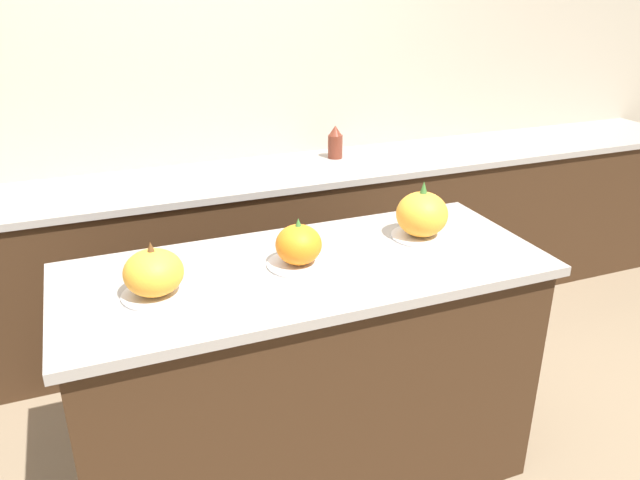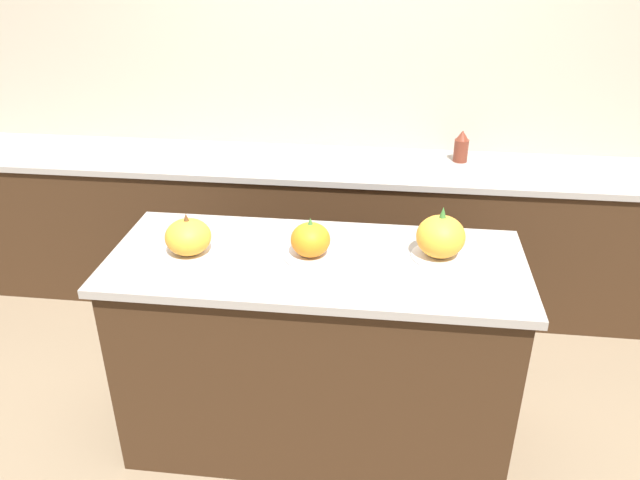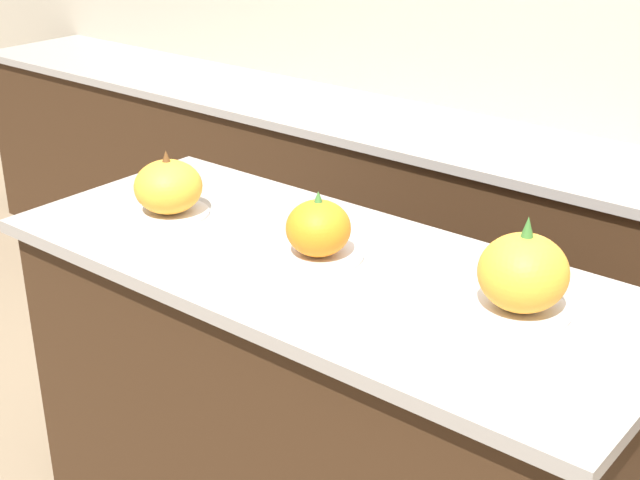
{
  "view_description": "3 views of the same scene",
  "coord_description": "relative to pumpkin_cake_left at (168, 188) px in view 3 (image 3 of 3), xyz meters",
  "views": [
    {
      "loc": [
        -0.68,
        -1.82,
        1.88
      ],
      "look_at": [
        0.04,
        -0.03,
        1.04
      ],
      "focal_mm": 35.0,
      "sensor_mm": 36.0,
      "label": 1
    },
    {
      "loc": [
        0.28,
        -2.18,
        2.16
      ],
      "look_at": [
        0.02,
        0.0,
        1.02
      ],
      "focal_mm": 35.0,
      "sensor_mm": 36.0,
      "label": 2
    },
    {
      "loc": [
        1.23,
        -1.53,
        1.87
      ],
      "look_at": [
        0.01,
        -0.03,
        1.01
      ],
      "focal_mm": 50.0,
      "sensor_mm": 36.0,
      "label": 3
    }
  ],
  "objects": [
    {
      "name": "wall_back",
      "position": [
        0.51,
        1.58,
        0.23
      ],
      "size": [
        8.0,
        0.06,
        2.5
      ],
      "color": "#B2A893",
      "rests_on": "ground_plane"
    },
    {
      "name": "kitchen_island",
      "position": [
        0.51,
        0.03,
        -0.54
      ],
      "size": [
        1.68,
        0.7,
        0.94
      ],
      "color": "#382314",
      "rests_on": "ground_plane"
    },
    {
      "name": "pumpkin_cake_center",
      "position": [
        0.49,
        0.04,
        -0.01
      ],
      "size": [
        0.22,
        0.22,
        0.17
      ],
      "color": "silver",
      "rests_on": "kitchen_island"
    },
    {
      "name": "pumpkin_cake_right",
      "position": [
        1.01,
        0.1,
        0.01
      ],
      "size": [
        0.22,
        0.22,
        0.22
      ],
      "color": "silver",
      "rests_on": "kitchen_island"
    },
    {
      "name": "back_counter",
      "position": [
        0.51,
        1.25,
        -0.57
      ],
      "size": [
        6.0,
        0.6,
        0.9
      ],
      "color": "#382314",
      "rests_on": "ground_plane"
    },
    {
      "name": "pumpkin_cake_left",
      "position": [
        0.0,
        0.0,
        0.0
      ],
      "size": [
        0.22,
        0.22,
        0.18
      ],
      "color": "silver",
      "rests_on": "kitchen_island"
    }
  ]
}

